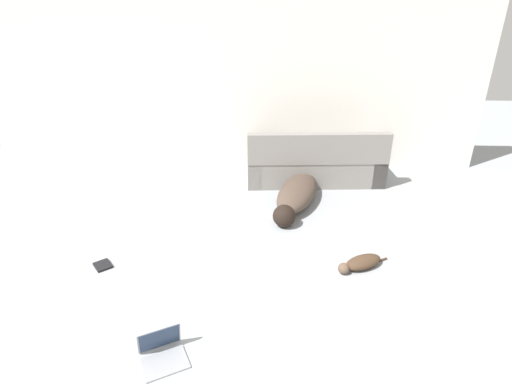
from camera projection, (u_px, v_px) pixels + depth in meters
name	position (u px, v px, depth m)	size (l,w,h in m)	color
wall_back	(229.00, 81.00, 6.11)	(7.77, 0.06, 2.68)	silver
couch	(314.00, 163.00, 5.95)	(2.03, 1.04, 0.81)	gray
dog	(296.00, 194.00, 5.23)	(0.78, 1.73, 0.28)	#4C3D33
cat	(361.00, 263.00, 3.97)	(0.57, 0.37, 0.12)	#473323
laptop_open	(162.00, 348.00, 2.96)	(0.42, 0.41, 0.24)	gray
book_black	(103.00, 265.00, 4.02)	(0.23, 0.23, 0.02)	black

